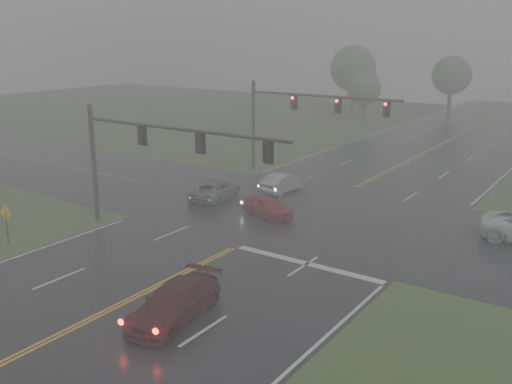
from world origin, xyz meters
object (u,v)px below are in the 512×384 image
Objects in this scene: sedan_maroon at (175,320)px; sedan_red at (268,217)px; sedan_silver at (284,192)px; signal_gantry_near at (145,147)px; car_grey at (216,199)px; signal_gantry_far at (295,111)px.

sedan_maroon is 14.57m from sedan_red.
signal_gantry_near reaches higher than sedan_silver.
signal_gantry_near reaches higher than car_grey.
sedan_maroon is 26.91m from signal_gantry_far.
sedan_silver is at bearing -135.26° from car_grey.
sedan_maroon reaches higher than sedan_silver.
car_grey is (-2.97, -4.51, 0.00)m from sedan_silver.
sedan_silver is 7.68m from signal_gantry_far.
signal_gantry_far reaches higher than car_grey.
signal_gantry_far is at bearing -107.14° from car_grey.
sedan_silver reaches higher than sedan_red.
sedan_red is 9.39m from signal_gantry_near.
sedan_red is 0.91× the size of sedan_silver.
signal_gantry_near is at bearing 87.64° from sedan_silver.
sedan_red is at bearing -67.66° from signal_gantry_far.
sedan_silver is 13.68m from signal_gantry_near.
car_grey is at bearing 114.65° from sedan_maroon.
sedan_red is 6.35m from sedan_silver.
signal_gantry_far is (-8.96, 24.79, 5.40)m from sedan_maroon.
sedan_silver reaches higher than car_grey.
sedan_maroon is at bearing -70.12° from signal_gantry_far.
signal_gantry_far is (-2.10, 5.04, 5.40)m from sedan_silver.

